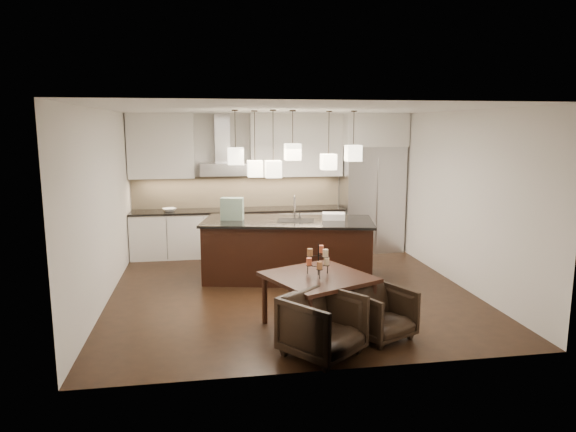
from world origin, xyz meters
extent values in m
cube|color=black|center=(0.00, 0.00, -0.01)|extent=(5.50, 5.50, 0.02)
cube|color=white|center=(0.00, 0.00, 2.81)|extent=(5.50, 5.50, 0.02)
cube|color=silver|center=(0.00, 2.76, 1.40)|extent=(5.50, 0.02, 2.80)
cube|color=silver|center=(0.00, -2.76, 1.40)|extent=(5.50, 0.02, 2.80)
cube|color=silver|center=(-2.76, 0.00, 1.40)|extent=(0.02, 5.50, 2.80)
cube|color=silver|center=(2.76, 0.00, 1.40)|extent=(0.02, 5.50, 2.80)
cube|color=#B7B7BA|center=(2.10, 2.38, 1.07)|extent=(1.20, 0.72, 2.15)
cube|color=silver|center=(2.10, 2.38, 2.47)|extent=(1.26, 0.72, 0.65)
cube|color=silver|center=(-0.62, 2.43, 0.44)|extent=(4.21, 0.62, 0.88)
cube|color=black|center=(-0.62, 2.43, 0.90)|extent=(4.21, 0.66, 0.04)
cube|color=tan|center=(-0.62, 2.73, 1.24)|extent=(4.21, 0.02, 0.63)
cube|color=silver|center=(-2.10, 2.57, 2.17)|extent=(1.25, 0.35, 1.25)
cube|color=silver|center=(0.55, 2.57, 2.17)|extent=(1.85, 0.35, 1.25)
cube|color=#B7B7BA|center=(-0.93, 2.48, 1.72)|extent=(0.90, 0.52, 0.24)
cube|color=#B7B7BA|center=(-0.93, 2.59, 2.32)|extent=(0.30, 0.28, 0.96)
imported|color=silver|center=(-1.98, 2.38, 0.95)|extent=(0.32, 0.32, 0.06)
cube|color=black|center=(0.07, 0.63, 0.48)|extent=(2.90, 1.65, 0.96)
cube|color=black|center=(0.07, 0.63, 0.98)|extent=(3.00, 1.75, 0.04)
cube|color=#194A2B|center=(-0.84, 0.83, 1.19)|extent=(0.40, 0.27, 0.37)
cube|color=silver|center=(0.84, 0.57, 1.06)|extent=(0.42, 0.33, 0.11)
cylinder|color=beige|center=(0.22, -1.51, 0.85)|extent=(0.09, 0.09, 0.09)
cylinder|color=#E36641|center=(0.00, -1.49, 0.85)|extent=(0.09, 0.09, 0.09)
cylinder|color=#9E6439|center=(0.09, -1.69, 0.85)|extent=(0.09, 0.09, 0.09)
cylinder|color=#E36641|center=(0.16, -1.45, 1.00)|extent=(0.09, 0.09, 0.09)
cylinder|color=#9E6439|center=(-0.02, -1.60, 1.00)|extent=(0.09, 0.09, 0.09)
cylinder|color=beige|center=(0.17, -1.67, 1.00)|extent=(0.09, 0.09, 0.09)
imported|color=black|center=(-0.03, -2.38, 0.36)|extent=(1.08, 1.09, 0.71)
imported|color=black|center=(0.79, -2.01, 0.31)|extent=(0.89, 0.90, 0.61)
cube|color=#FAEDC7|center=(-0.80, 0.36, 2.09)|extent=(0.24, 0.24, 0.26)
cube|color=#FAEDC7|center=(-0.47, 0.67, 1.87)|extent=(0.24, 0.24, 0.26)
cube|color=#FAEDC7|center=(0.10, 0.38, 2.15)|extent=(0.24, 0.24, 0.26)
cube|color=#FAEDC7|center=(0.77, 0.73, 1.96)|extent=(0.24, 0.24, 0.26)
cube|color=#FAEDC7|center=(1.14, 0.53, 2.11)|extent=(0.24, 0.24, 0.26)
cube|color=#FAEDC7|center=(-0.23, 0.24, 1.89)|extent=(0.24, 0.24, 0.26)
camera|label=1|loc=(-1.28, -7.68, 2.55)|focal=32.00mm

